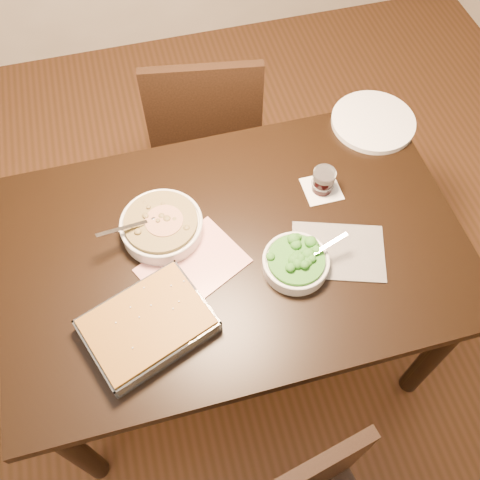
# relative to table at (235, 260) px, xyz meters

# --- Properties ---
(ground) EXTENTS (4.00, 4.00, 0.00)m
(ground) POSITION_rel_table_xyz_m (0.00, 0.00, -0.65)
(ground) COLOR #422712
(ground) RESTS_ON ground
(table) EXTENTS (1.40, 0.90, 0.75)m
(table) POSITION_rel_table_xyz_m (0.00, 0.00, 0.00)
(table) COLOR black
(table) RESTS_ON ground
(magazine_a) EXTENTS (0.35, 0.32, 0.01)m
(magazine_a) POSITION_rel_table_xyz_m (-0.14, -0.04, 0.10)
(magazine_a) COLOR #C4383F
(magazine_a) RESTS_ON table
(magazine_b) EXTENTS (0.33, 0.28, 0.00)m
(magazine_b) POSITION_rel_table_xyz_m (0.30, -0.10, 0.10)
(magazine_b) COLOR #232228
(magazine_b) RESTS_ON table
(coaster) EXTENTS (0.12, 0.12, 0.00)m
(coaster) POSITION_rel_table_xyz_m (0.33, 0.13, 0.10)
(coaster) COLOR white
(coaster) RESTS_ON table
(stew_bowl) EXTENTS (0.28, 0.25, 0.09)m
(stew_bowl) POSITION_rel_table_xyz_m (-0.20, 0.10, 0.13)
(stew_bowl) COLOR silver
(stew_bowl) RESTS_ON table
(broccoli_bowl) EXTENTS (0.22, 0.20, 0.08)m
(broccoli_bowl) POSITION_rel_table_xyz_m (0.15, -0.12, 0.12)
(broccoli_bowl) COLOR silver
(broccoli_bowl) RESTS_ON table
(baking_dish) EXTENTS (0.39, 0.34, 0.06)m
(baking_dish) POSITION_rel_table_xyz_m (-0.30, -0.20, 0.12)
(baking_dish) COLOR silver
(baking_dish) RESTS_ON table
(wine_tumbler) EXTENTS (0.07, 0.07, 0.08)m
(wine_tumbler) POSITION_rel_table_xyz_m (0.33, 0.13, 0.14)
(wine_tumbler) COLOR black
(wine_tumbler) RESTS_ON coaster
(dinner_plate) EXTENTS (0.29, 0.29, 0.02)m
(dinner_plate) POSITION_rel_table_xyz_m (0.60, 0.36, 0.11)
(dinner_plate) COLOR white
(dinner_plate) RESTS_ON table
(chair_far) EXTENTS (0.50, 0.50, 0.92)m
(chair_far) POSITION_rel_table_xyz_m (0.06, 0.72, -0.14)
(chair_far) COLOR black
(chair_far) RESTS_ON ground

